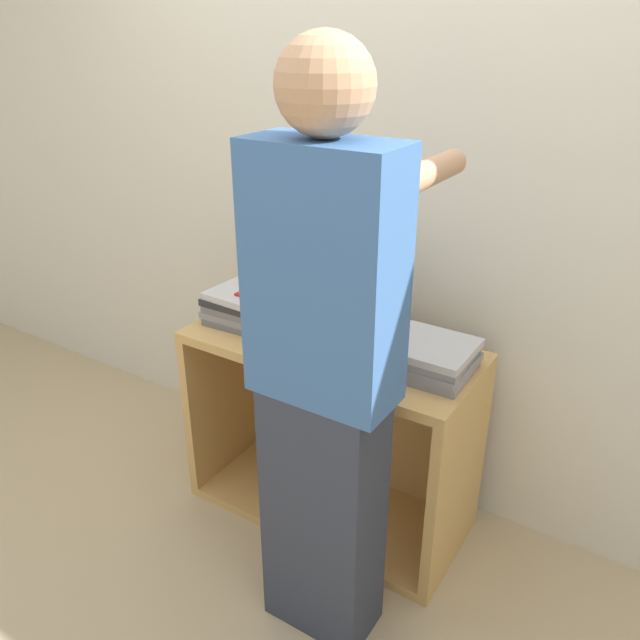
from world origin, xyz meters
The scene contains 8 objects.
ground_plane centered at (0.00, 0.00, 0.00)m, with size 12.00×12.00×0.00m, color tan.
wall_back centered at (0.00, 0.59, 1.20)m, with size 8.00×0.05×2.40m.
cart centered at (0.00, 0.31, 0.38)m, with size 1.07×0.48×0.76m.
laptop_open centered at (0.00, 0.29, 0.81)m, with size 0.32×0.29×0.27m.
laptop_stack_left centered at (-0.34, 0.24, 0.82)m, with size 0.34×0.27×0.13m.
laptop_stack_right centered at (0.35, 0.25, 0.81)m, with size 0.33×0.27×0.10m.
person centered at (0.25, -0.20, 0.91)m, with size 0.40×0.54×1.78m.
inventory_tag centered at (-0.35, 0.18, 0.89)m, with size 0.06×0.02×0.01m.
Camera 1 is at (1.04, -1.46, 1.78)m, focal length 35.00 mm.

